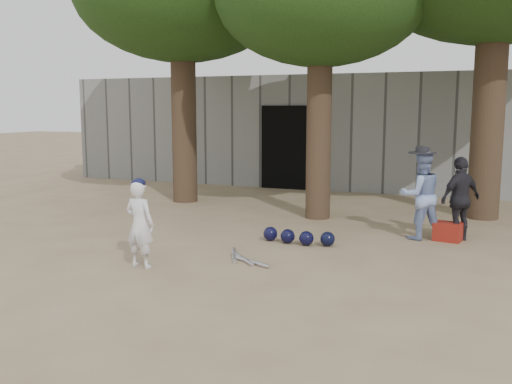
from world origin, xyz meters
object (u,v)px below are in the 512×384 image
at_px(boy_player, 140,224).
at_px(spectator_dark, 460,199).
at_px(spectator_blue, 421,195).
at_px(red_bag, 448,232).

distance_m(boy_player, spectator_dark, 5.12).
distance_m(spectator_blue, red_bag, 0.73).
bearing_deg(red_bag, boy_player, -139.42).
relative_size(spectator_blue, red_bag, 3.46).
distance_m(boy_player, red_bag, 4.95).
bearing_deg(boy_player, red_bag, -136.34).
relative_size(boy_player, spectator_blue, 0.81).
bearing_deg(spectator_dark, boy_player, -10.02).
bearing_deg(boy_player, spectator_dark, -136.68).
height_order(spectator_dark, red_bag, spectator_dark).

